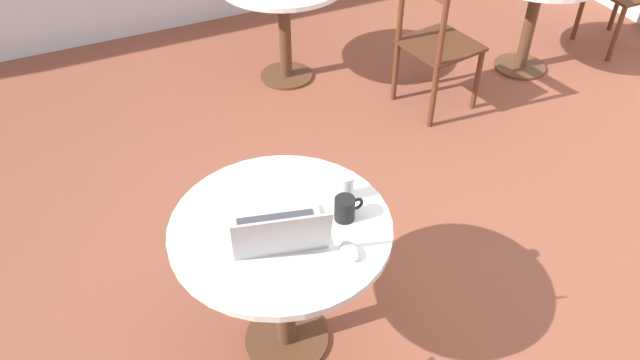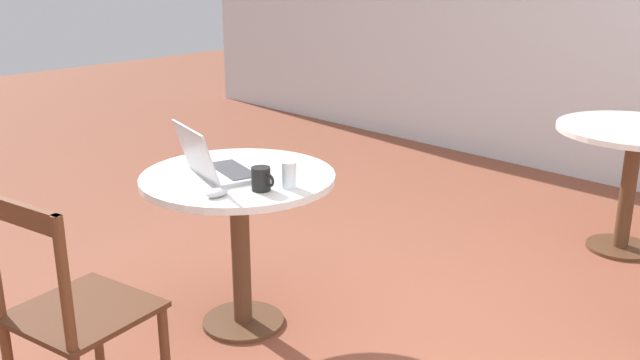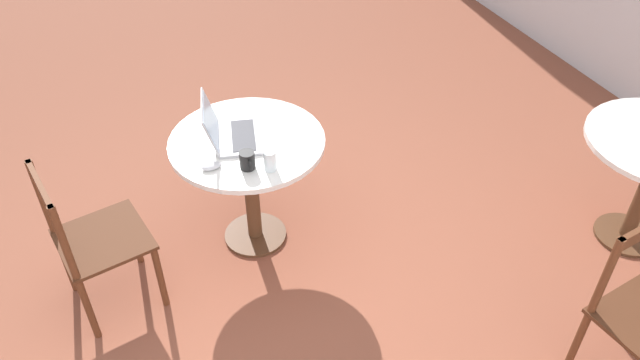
% 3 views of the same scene
% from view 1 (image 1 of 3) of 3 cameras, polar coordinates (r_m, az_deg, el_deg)
% --- Properties ---
extents(ground_plane, '(16.00, 16.00, 0.00)m').
position_cam_1_polar(ground_plane, '(2.95, 7.68, -11.73)').
color(ground_plane, brown).
extents(cafe_table_near, '(0.83, 0.83, 0.71)m').
position_cam_1_polar(cafe_table_near, '(2.39, -3.51, -6.47)').
color(cafe_table_near, '#51331E').
rests_on(cafe_table_near, ground_plane).
extents(cafe_table_far, '(0.83, 0.83, 0.71)m').
position_cam_1_polar(cafe_table_far, '(4.22, -3.35, 16.07)').
color(cafe_table_far, '#51331E').
rests_on(cafe_table_far, ground_plane).
extents(chair_mid_left, '(0.48, 0.48, 0.88)m').
position_cam_1_polar(chair_mid_left, '(4.01, 10.47, 11.99)').
color(chair_mid_left, '#562D19').
rests_on(chair_mid_left, ground_plane).
extents(laptop, '(0.39, 0.36, 0.23)m').
position_cam_1_polar(laptop, '(2.20, -3.78, -4.79)').
color(laptop, '#B7B7BC').
rests_on(laptop, cafe_table_near).
extents(mouse, '(0.06, 0.10, 0.03)m').
position_cam_1_polar(mouse, '(2.18, 2.77, -6.49)').
color(mouse, '#B7B7BC').
rests_on(mouse, cafe_table_near).
extents(mug, '(0.12, 0.08, 0.09)m').
position_cam_1_polar(mug, '(2.28, 2.33, -2.61)').
color(mug, black).
rests_on(mug, cafe_table_near).
extents(drinking_glass, '(0.06, 0.06, 0.11)m').
position_cam_1_polar(drinking_glass, '(2.36, 2.36, -0.63)').
color(drinking_glass, silver).
rests_on(drinking_glass, cafe_table_near).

